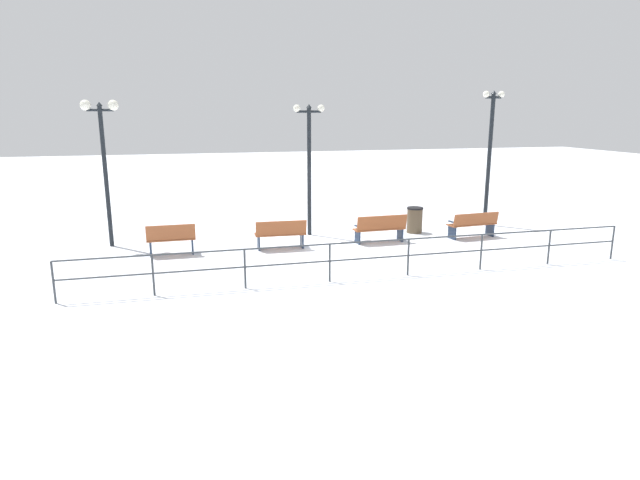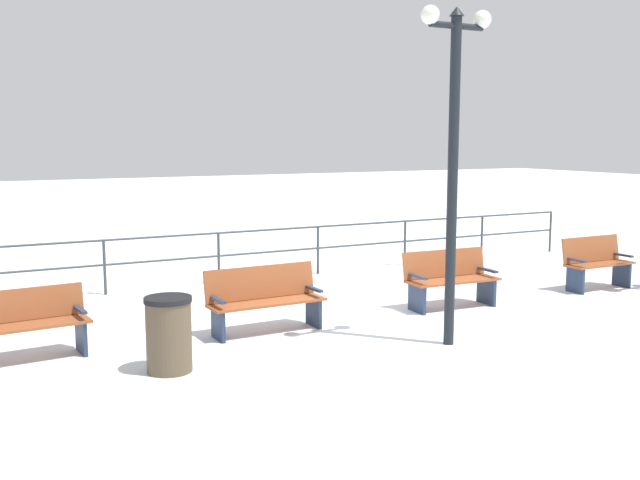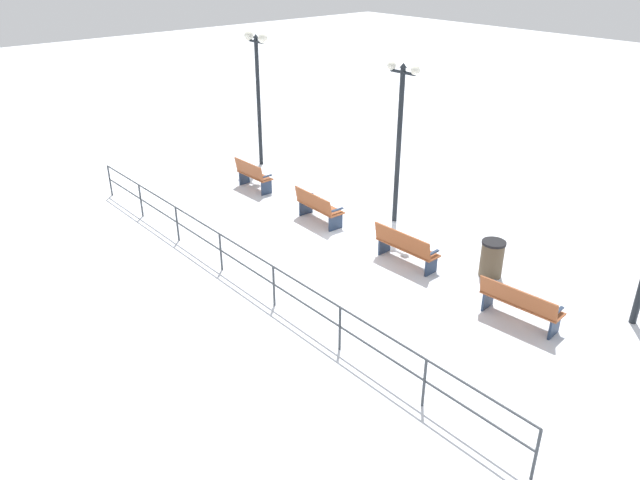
{
  "view_description": "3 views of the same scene",
  "coord_description": "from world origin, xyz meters",
  "px_view_note": "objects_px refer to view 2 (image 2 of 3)",
  "views": [
    {
      "loc": [
        -16.02,
        4.52,
        4.12
      ],
      "look_at": [
        -1.82,
        0.83,
        0.63
      ],
      "focal_mm": 30.47,
      "sensor_mm": 36.0,
      "label": 1
    },
    {
      "loc": [
        9.18,
        -5.56,
        2.73
      ],
      "look_at": [
        -2.08,
        0.29,
        0.93
      ],
      "focal_mm": 40.9,
      "sensor_mm": 36.0,
      "label": 2
    },
    {
      "loc": [
        -10.2,
        -10.2,
        7.14
      ],
      "look_at": [
        -1.6,
        -0.22,
        0.62
      ],
      "focal_mm": 34.27,
      "sensor_mm": 36.0,
      "label": 3
    }
  ],
  "objects_px": {
    "bench_third": "(450,278)",
    "bench_fourth": "(596,262)",
    "trash_bin": "(169,334)",
    "bench_nearest": "(17,324)",
    "bench_second": "(265,298)",
    "lamppost_middle": "(454,133)"
  },
  "relations": [
    {
      "from": "bench_second",
      "to": "lamppost_middle",
      "type": "distance_m",
      "value": 3.45
    },
    {
      "from": "lamppost_middle",
      "to": "trash_bin",
      "type": "xyz_separation_m",
      "value": [
        -0.59,
        -3.61,
        -2.33
      ]
    },
    {
      "from": "trash_bin",
      "to": "bench_fourth",
      "type": "bearing_deg",
      "value": 97.26
    },
    {
      "from": "bench_third",
      "to": "lamppost_middle",
      "type": "xyz_separation_m",
      "value": [
        1.7,
        -1.32,
        2.3
      ]
    },
    {
      "from": "bench_nearest",
      "to": "bench_third",
      "type": "xyz_separation_m",
      "value": [
        0.13,
        6.48,
        0.0
      ]
    },
    {
      "from": "bench_third",
      "to": "bench_fourth",
      "type": "height_order",
      "value": "bench_fourth"
    },
    {
      "from": "bench_second",
      "to": "bench_third",
      "type": "relative_size",
      "value": 1.08
    },
    {
      "from": "bench_nearest",
      "to": "trash_bin",
      "type": "height_order",
      "value": "trash_bin"
    },
    {
      "from": "lamppost_middle",
      "to": "bench_second",
      "type": "bearing_deg",
      "value": -131.59
    },
    {
      "from": "bench_fourth",
      "to": "lamppost_middle",
      "type": "distance_m",
      "value": 5.34
    },
    {
      "from": "bench_second",
      "to": "bench_fourth",
      "type": "bearing_deg",
      "value": 87.61
    },
    {
      "from": "bench_nearest",
      "to": "trash_bin",
      "type": "xyz_separation_m",
      "value": [
        1.24,
        1.54,
        -0.02
      ]
    },
    {
      "from": "bench_third",
      "to": "trash_bin",
      "type": "relative_size",
      "value": 1.75
    },
    {
      "from": "bench_nearest",
      "to": "trash_bin",
      "type": "bearing_deg",
      "value": 46.35
    },
    {
      "from": "bench_nearest",
      "to": "bench_fourth",
      "type": "xyz_separation_m",
      "value": [
        0.2,
        9.7,
        0.02
      ]
    },
    {
      "from": "bench_second",
      "to": "bench_third",
      "type": "bearing_deg",
      "value": 88.22
    },
    {
      "from": "bench_nearest",
      "to": "bench_third",
      "type": "relative_size",
      "value": 1.1
    },
    {
      "from": "lamppost_middle",
      "to": "bench_third",
      "type": "bearing_deg",
      "value": 142.26
    },
    {
      "from": "lamppost_middle",
      "to": "trash_bin",
      "type": "distance_m",
      "value": 4.34
    },
    {
      "from": "bench_third",
      "to": "trash_bin",
      "type": "xyz_separation_m",
      "value": [
        1.11,
        -4.93,
        -0.02
      ]
    },
    {
      "from": "trash_bin",
      "to": "bench_third",
      "type": "bearing_deg",
      "value": 102.69
    },
    {
      "from": "bench_third",
      "to": "lamppost_middle",
      "type": "bearing_deg",
      "value": -35.19
    }
  ]
}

